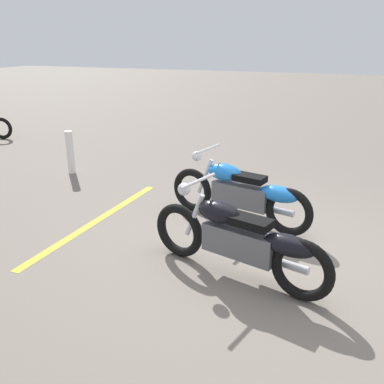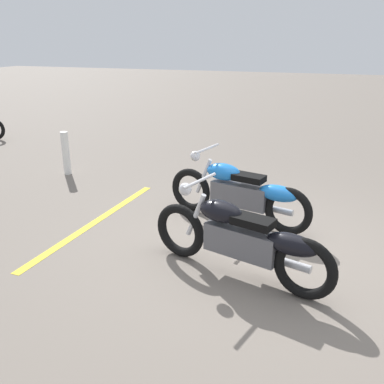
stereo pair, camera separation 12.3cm
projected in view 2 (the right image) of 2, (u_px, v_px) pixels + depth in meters
ground_plane at (263, 249)px, 5.35m from camera, size 60.00×60.00×0.00m
motorcycle_bright_foreground at (240, 192)px, 5.97m from camera, size 2.20×0.74×1.04m
motorcycle_dark_foreground at (242, 239)px, 4.59m from camera, size 2.18×0.79×1.04m
bollard_post at (66, 153)px, 8.18m from camera, size 0.14×0.14×0.84m
parking_stripe_mid at (96, 221)px, 6.16m from camera, size 0.25×3.20×0.01m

